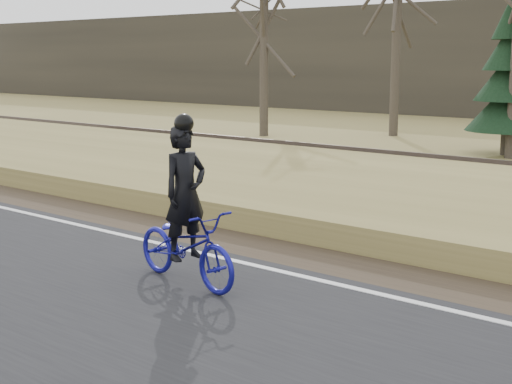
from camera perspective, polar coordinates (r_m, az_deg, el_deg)
The scene contains 7 objects.
ground at distance 8.87m, azimuth 15.72°, elevation -10.07°, with size 120.00×120.00×0.00m, color #9A8C4E.
edge_line at distance 9.02m, azimuth 16.25°, elevation -9.30°, with size 120.00×0.12×0.01m, color silver.
shoulder at distance 9.92m, azimuth 18.48°, elevation -7.86°, with size 120.00×1.60×0.04m, color #473A2B.
cyclist at distance 9.64m, azimuth -5.63°, elevation -3.13°, with size 2.06×0.97×2.31m.
bare_tree_far_left at distance 28.57m, azimuth 0.64°, elevation 12.19°, with size 0.36×0.36×7.66m, color #4B4337.
bare_tree_left at distance 29.12m, azimuth 11.22°, elevation 13.08°, with size 0.36×0.36×8.80m, color #4B4337.
conifer at distance 24.16m, azimuth 19.60°, elevation 8.57°, with size 2.60×2.60×5.17m.
Camera 1 is at (3.13, -7.70, 3.08)m, focal length 50.00 mm.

